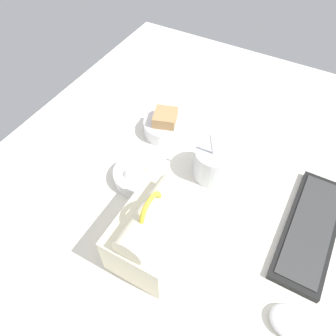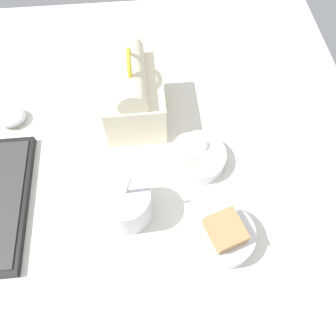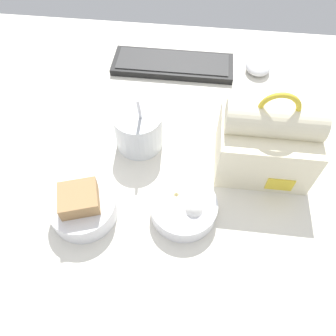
# 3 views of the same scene
# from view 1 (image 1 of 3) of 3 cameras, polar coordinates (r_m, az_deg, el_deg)

# --- Properties ---
(desk_surface) EXTENTS (1.40, 1.10, 0.02)m
(desk_surface) POSITION_cam_1_polar(r_m,az_deg,el_deg) (0.92, 2.88, -1.94)
(desk_surface) COLOR silver
(desk_surface) RESTS_ON ground
(keyboard) EXTENTS (0.33, 0.11, 0.02)m
(keyboard) POSITION_cam_1_polar(r_m,az_deg,el_deg) (0.88, 23.61, -9.57)
(keyboard) COLOR black
(keyboard) RESTS_ON desk_surface
(lunch_bag) EXTENTS (0.19, 0.15, 0.21)m
(lunch_bag) POSITION_cam_1_polar(r_m,az_deg,el_deg) (0.73, -2.72, -11.10)
(lunch_bag) COLOR #EFE5C1
(lunch_bag) RESTS_ON desk_surface
(soup_cup) EXTENTS (0.11, 0.11, 0.15)m
(soup_cup) POSITION_cam_1_polar(r_m,az_deg,el_deg) (0.89, 7.99, 0.92)
(soup_cup) COLOR silver
(soup_cup) RESTS_ON desk_surface
(bento_bowl_sandwich) EXTENTS (0.13, 0.13, 0.08)m
(bento_bowl_sandwich) POSITION_cam_1_polar(r_m,az_deg,el_deg) (1.00, -0.48, 7.39)
(bento_bowl_sandwich) COLOR silver
(bento_bowl_sandwich) RESTS_ON desk_surface
(bento_bowl_snacks) EXTENTS (0.13, 0.13, 0.06)m
(bento_bowl_snacks) POSITION_cam_1_polar(r_m,az_deg,el_deg) (0.89, -5.20, -1.22)
(bento_bowl_snacks) COLOR silver
(bento_bowl_snacks) RESTS_ON desk_surface
(computer_mouse) EXTENTS (0.07, 0.07, 0.03)m
(computer_mouse) POSITION_cam_1_polar(r_m,az_deg,el_deg) (0.76, 20.17, -23.68)
(computer_mouse) COLOR silver
(computer_mouse) RESTS_ON desk_surface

